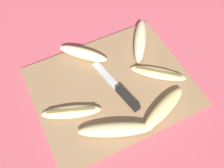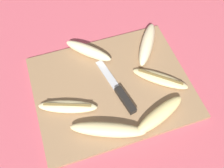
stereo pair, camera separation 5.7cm
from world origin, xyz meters
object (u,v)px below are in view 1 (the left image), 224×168
at_px(banana_golden_short, 164,108).
at_px(banana_mellow_near, 158,73).
at_px(knife, 123,94).
at_px(banana_ripe_center, 116,130).
at_px(banana_cream_curved, 83,54).
at_px(banana_soft_right, 71,112).
at_px(banana_pale_long, 140,41).

bearing_deg(banana_golden_short, banana_mellow_near, 64.65).
relative_size(knife, banana_mellow_near, 1.34).
bearing_deg(banana_ripe_center, banana_cream_curved, 85.12).
height_order(banana_ripe_center, banana_soft_right, banana_ripe_center).
xyz_separation_m(banana_golden_short, banana_ripe_center, (-0.15, 0.00, -0.00)).
distance_m(knife, banana_pale_long, 0.20).
height_order(banana_pale_long, banana_cream_curved, banana_pale_long).
height_order(knife, banana_cream_curved, banana_cream_curved).
bearing_deg(banana_pale_long, knife, -133.78).
relative_size(knife, banana_soft_right, 1.24).
xyz_separation_m(knife, banana_mellow_near, (0.13, 0.01, 0.00)).
height_order(banana_pale_long, banana_ripe_center, banana_pale_long).
bearing_deg(knife, banana_soft_right, 164.73).
relative_size(banana_ripe_center, banana_mellow_near, 1.29).
bearing_deg(banana_golden_short, banana_cream_curved, 114.04).
distance_m(banana_pale_long, banana_mellow_near, 0.13).
bearing_deg(banana_mellow_near, banana_cream_curved, 136.59).
bearing_deg(banana_pale_long, banana_golden_short, -104.77).
xyz_separation_m(banana_ripe_center, banana_soft_right, (-0.09, 0.10, -0.01)).
distance_m(banana_golden_short, banana_pale_long, 0.25).
bearing_deg(banana_soft_right, banana_golden_short, -24.86).
bearing_deg(banana_golden_short, banana_soft_right, 155.14).
relative_size(knife, banana_pale_long, 1.23).
bearing_deg(knife, banana_ripe_center, -139.14).
xyz_separation_m(banana_golden_short, banana_soft_right, (-0.23, 0.11, -0.01)).
bearing_deg(banana_cream_curved, banana_golden_short, -65.96).
relative_size(banana_pale_long, banana_ripe_center, 0.84).
relative_size(banana_golden_short, banana_ripe_center, 0.86).
bearing_deg(banana_golden_short, knife, 127.80).
height_order(banana_golden_short, banana_cream_curved, same).
relative_size(knife, banana_golden_short, 1.21).
distance_m(banana_golden_short, banana_soft_right, 0.26).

